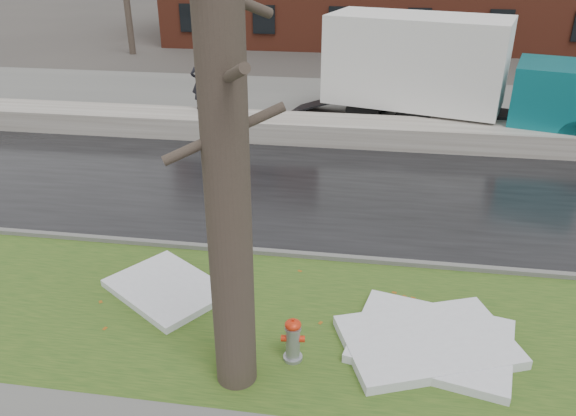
# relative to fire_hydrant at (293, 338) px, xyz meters

# --- Properties ---
(ground) EXTENTS (120.00, 120.00, 0.00)m
(ground) POSITION_rel_fire_hydrant_xyz_m (-0.88, 2.24, -0.47)
(ground) COLOR #47423D
(ground) RESTS_ON ground
(verge) EXTENTS (60.00, 4.50, 0.04)m
(verge) POSITION_rel_fire_hydrant_xyz_m (-0.88, 0.99, -0.45)
(verge) COLOR #254717
(verge) RESTS_ON ground
(road) EXTENTS (60.00, 7.00, 0.03)m
(road) POSITION_rel_fire_hydrant_xyz_m (-0.88, 6.74, -0.46)
(road) COLOR black
(road) RESTS_ON ground
(parking_lot) EXTENTS (60.00, 9.00, 0.03)m
(parking_lot) POSITION_rel_fire_hydrant_xyz_m (-0.88, 15.24, -0.46)
(parking_lot) COLOR slate
(parking_lot) RESTS_ON ground
(curb) EXTENTS (60.00, 0.15, 0.14)m
(curb) POSITION_rel_fire_hydrant_xyz_m (-0.88, 3.24, -0.40)
(curb) COLOR slate
(curb) RESTS_ON ground
(snowbank) EXTENTS (60.00, 1.60, 0.75)m
(snowbank) POSITION_rel_fire_hydrant_xyz_m (-0.88, 10.94, -0.10)
(snowbank) COLOR beige
(snowbank) RESTS_ON ground
(fire_hydrant) EXTENTS (0.40, 0.35, 0.81)m
(fire_hydrant) POSITION_rel_fire_hydrant_xyz_m (0.00, 0.00, 0.00)
(fire_hydrant) COLOR #93969A
(fire_hydrant) RESTS_ON verge
(tree) EXTENTS (1.53, 1.74, 7.87)m
(tree) POSITION_rel_fire_hydrant_xyz_m (-0.82, -0.54, 3.53)
(tree) COLOR brown
(tree) RESTS_ON verge
(box_truck) EXTENTS (11.64, 5.20, 3.86)m
(box_truck) POSITION_rel_fire_hydrant_xyz_m (3.63, 12.82, 1.57)
(box_truck) COLOR black
(box_truck) RESTS_ON ground
(worker) EXTENTS (0.78, 0.61, 1.87)m
(worker) POSITION_rel_fire_hydrant_xyz_m (-4.90, 11.54, 1.21)
(worker) COLOR black
(worker) RESTS_ON snowbank
(snow_patch_near) EXTENTS (2.98, 2.53, 0.16)m
(snow_patch_near) POSITION_rel_fire_hydrant_xyz_m (2.30, 0.71, -0.35)
(snow_patch_near) COLOR silver
(snow_patch_near) RESTS_ON verge
(snow_patch_far) EXTENTS (2.72, 2.57, 0.14)m
(snow_patch_far) POSITION_rel_fire_hydrant_xyz_m (-2.73, 1.55, -0.36)
(snow_patch_far) COLOR silver
(snow_patch_far) RESTS_ON verge
(snow_patch_side) EXTENTS (3.25, 2.67, 0.18)m
(snow_patch_side) POSITION_rel_fire_hydrant_xyz_m (2.22, 0.66, -0.34)
(snow_patch_side) COLOR silver
(snow_patch_side) RESTS_ON verge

